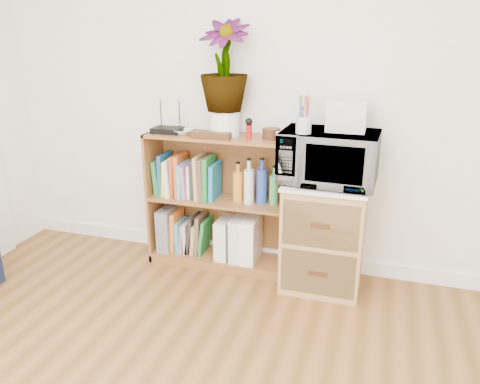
% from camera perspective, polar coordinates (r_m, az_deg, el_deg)
% --- Properties ---
extents(skirting_board, '(4.00, 0.02, 0.10)m').
position_cam_1_polar(skirting_board, '(3.49, 3.79, -7.62)').
color(skirting_board, white).
rests_on(skirting_board, ground).
extents(bookshelf, '(1.00, 0.30, 0.95)m').
position_cam_1_polar(bookshelf, '(3.28, -2.57, -1.23)').
color(bookshelf, brown).
rests_on(bookshelf, ground).
extents(wicker_unit, '(0.50, 0.45, 0.70)m').
position_cam_1_polar(wicker_unit, '(3.10, 10.18, -5.27)').
color(wicker_unit, '#9E7542').
rests_on(wicker_unit, ground).
extents(microwave, '(0.59, 0.41, 0.32)m').
position_cam_1_polar(microwave, '(2.92, 10.76, 4.18)').
color(microwave, silver).
rests_on(microwave, wicker_unit).
extents(pen_cup, '(0.09, 0.09, 0.10)m').
position_cam_1_polar(pen_cup, '(2.79, 7.77, 8.12)').
color(pen_cup, silver).
rests_on(pen_cup, microwave).
extents(small_appliance, '(0.23, 0.19, 0.18)m').
position_cam_1_polar(small_appliance, '(2.91, 12.91, 9.07)').
color(small_appliance, silver).
rests_on(small_appliance, microwave).
extents(router, '(0.20, 0.14, 0.04)m').
position_cam_1_polar(router, '(3.27, -8.81, 7.47)').
color(router, black).
rests_on(router, bookshelf).
extents(white_bowl, '(0.13, 0.13, 0.03)m').
position_cam_1_polar(white_bowl, '(3.21, -6.98, 7.29)').
color(white_bowl, silver).
rests_on(white_bowl, bookshelf).
extents(plant_pot, '(0.19, 0.19, 0.16)m').
position_cam_1_polar(plant_pot, '(3.14, -1.87, 8.39)').
color(plant_pot, white).
rests_on(plant_pot, bookshelf).
extents(potted_plant, '(0.32, 0.32, 0.58)m').
position_cam_1_polar(potted_plant, '(3.09, -1.94, 15.15)').
color(potted_plant, '#3F7930').
rests_on(potted_plant, plant_pot).
extents(trinket_box, '(0.27, 0.07, 0.04)m').
position_cam_1_polar(trinket_box, '(3.06, -3.61, 6.92)').
color(trinket_box, '#3B1D10').
rests_on(trinket_box, bookshelf).
extents(kokeshi_doll, '(0.04, 0.04, 0.09)m').
position_cam_1_polar(kokeshi_doll, '(3.04, 1.09, 7.31)').
color(kokeshi_doll, maroon).
rests_on(kokeshi_doll, bookshelf).
extents(wooden_bowl, '(0.12, 0.12, 0.07)m').
position_cam_1_polar(wooden_bowl, '(3.05, 3.82, 7.12)').
color(wooden_bowl, '#391B0F').
rests_on(wooden_bowl, bookshelf).
extents(paint_jars, '(0.10, 0.04, 0.05)m').
position_cam_1_polar(paint_jars, '(2.94, 5.32, 6.42)').
color(paint_jars, pink).
rests_on(paint_jars, bookshelf).
extents(file_box, '(0.10, 0.25, 0.32)m').
position_cam_1_polar(file_box, '(3.52, -8.66, -4.30)').
color(file_box, slate).
rests_on(file_box, bookshelf).
extents(magazine_holder_left, '(0.09, 0.23, 0.28)m').
position_cam_1_polar(magazine_holder_left, '(3.36, -1.89, -5.56)').
color(magazine_holder_left, silver).
rests_on(magazine_holder_left, bookshelf).
extents(magazine_holder_mid, '(0.10, 0.25, 0.31)m').
position_cam_1_polar(magazine_holder_mid, '(3.32, 0.02, -5.60)').
color(magazine_holder_mid, silver).
rests_on(magazine_holder_mid, bookshelf).
extents(magazine_holder_right, '(0.10, 0.26, 0.32)m').
position_cam_1_polar(magazine_holder_right, '(3.30, 1.36, -5.71)').
color(magazine_holder_right, white).
rests_on(magazine_holder_right, bookshelf).
extents(cookbooks, '(0.46, 0.20, 0.31)m').
position_cam_1_polar(cookbooks, '(3.32, -6.40, 1.83)').
color(cookbooks, '#1D6F36').
rests_on(cookbooks, bookshelf).
extents(liquor_bottles, '(0.32, 0.07, 0.30)m').
position_cam_1_polar(liquor_bottles, '(3.16, 1.79, 1.14)').
color(liquor_bottles, orange).
rests_on(liquor_bottles, bookshelf).
extents(lower_books, '(0.27, 0.19, 0.30)m').
position_cam_1_polar(lower_books, '(3.47, -6.01, -5.11)').
color(lower_books, orange).
rests_on(lower_books, bookshelf).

